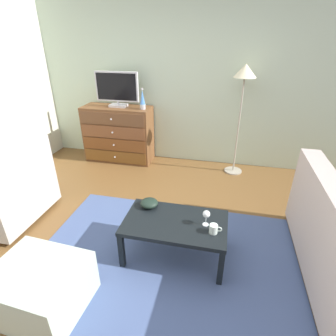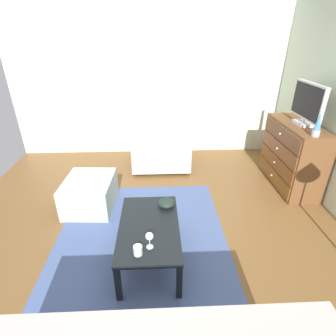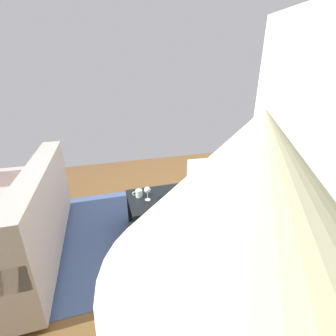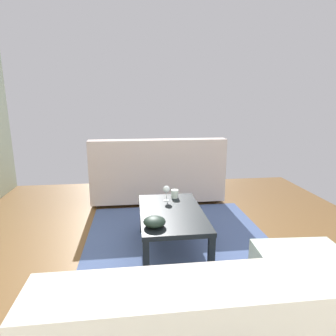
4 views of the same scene
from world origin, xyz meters
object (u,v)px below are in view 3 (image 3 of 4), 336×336
Objects in this scene: wine_glass at (147,190)px; armchair at (324,183)px; ottoman at (214,176)px; mug at (139,193)px; coffee_table at (172,199)px; couch_large at (18,225)px; standing_lamp at (234,307)px; bowl_decorative at (205,196)px.

armchair is at bearing 176.40° from wine_glass.
ottoman is at bearing -41.07° from armchair.
mug is at bearing -50.10° from wine_glass.
couch_large is (1.56, 0.00, -0.02)m from coffee_table.
armchair is at bearing 174.24° from mug.
coffee_table is 2.34m from standing_lamp.
armchair is at bearing 177.52° from couch_large.
coffee_table is 0.54× the size of couch_large.
bowl_decorative is at bearing 149.94° from coffee_table.
coffee_table reaches higher than ottoman.
couch_large is 2.48m from standing_lamp.
mug is (0.08, -0.10, -0.07)m from wine_glass.
wine_glass is 0.63m from bowl_decorative.
couch_large is at bearing -63.81° from standing_lamp.
mug is 2.42m from armchair.
standing_lamp is (-0.99, 2.01, 1.07)m from couch_large.
mug is at bearing -5.76° from armchair.
mug is at bearing 28.51° from ottoman.
standing_lamp reaches higher than wine_glass.
wine_glass reaches higher than bowl_decorative.
ottoman is (-2.50, -0.80, -0.15)m from couch_large.
bowl_decorative reaches higher than ottoman.
mug reaches higher than bowl_decorative.
coffee_table is 1.05× the size of armchair.
ottoman is at bearing -162.27° from couch_large.
armchair reaches higher than couch_large.
couch_large is (1.19, 0.09, -0.11)m from mug.
wine_glass is at bearing 179.57° from couch_large.
armchair is 1.46m from ottoman.
ottoman is 0.42× the size of standing_lamp.
ottoman is (-0.63, -0.98, -0.26)m from bowl_decorative.
mug is 0.06× the size of couch_large.
armchair is (-1.73, -0.02, -0.09)m from bowl_decorative.
coffee_table is 0.37m from bowl_decorative.
bowl_decorative is (-0.60, 0.17, -0.08)m from wine_glass.
wine_glass is at bearing -97.99° from standing_lamp.
bowl_decorative reaches higher than coffee_table.
ottoman is (-1.23, -0.81, -0.34)m from wine_glass.
bowl_decorative is 2.25m from standing_lamp.
wine_glass reaches higher than coffee_table.
armchair is at bearing 138.93° from ottoman.
armchair is at bearing 175.52° from coffee_table.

